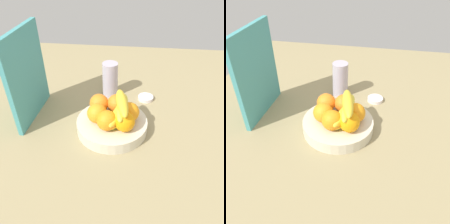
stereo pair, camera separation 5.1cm
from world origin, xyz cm
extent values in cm
cube|color=#97875E|center=(0.00, 0.00, -1.50)|extent=(180.00, 140.00, 3.00)
cylinder|color=beige|center=(3.65, 2.43, 2.25)|extent=(27.11, 27.11, 4.50)
sphere|color=orange|center=(2.61, 7.89, 8.25)|extent=(7.50, 7.50, 7.50)
sphere|color=orange|center=(-1.22, 3.76, 8.25)|extent=(7.50, 7.50, 7.50)
sphere|color=orange|center=(-1.06, -2.59, 8.25)|extent=(7.50, 7.50, 7.50)
sphere|color=orange|center=(4.65, -4.00, 8.25)|extent=(7.50, 7.50, 7.50)
sphere|color=orange|center=(9.66, 1.25, 8.25)|extent=(7.50, 7.50, 7.50)
sphere|color=orange|center=(9.09, 8.15, 8.25)|extent=(7.50, 7.50, 7.50)
ellipsoid|color=yellow|center=(3.27, -1.17, 6.50)|extent=(16.67, 12.10, 4.00)
ellipsoid|color=yellow|center=(3.07, -0.15, 8.70)|extent=(17.45, 8.31, 4.00)
ellipsoid|color=yellow|center=(3.73, -1.36, 10.90)|extent=(17.10, 4.44, 4.00)
ellipsoid|color=yellow|center=(3.47, -1.18, 13.10)|extent=(17.46, 7.30, 4.00)
cube|color=teal|center=(10.25, 35.86, 18.00)|extent=(28.05, 2.93, 36.00)
cylinder|color=#B8ADBF|center=(28.97, 6.11, 7.99)|extent=(7.05, 7.05, 15.98)
cylinder|color=white|center=(26.41, -10.69, 0.79)|extent=(6.99, 6.99, 1.59)
camera|label=1|loc=(-65.89, -5.35, 61.33)|focal=37.87mm
camera|label=2|loc=(-65.13, -10.42, 61.33)|focal=37.87mm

